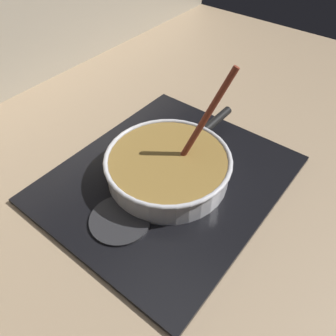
% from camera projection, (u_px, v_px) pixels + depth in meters
% --- Properties ---
extents(ground, '(2.40, 1.60, 0.04)m').
position_uv_depth(ground, '(184.00, 264.00, 0.68)').
color(ground, '#9E8466').
extents(hob_plate, '(0.56, 0.48, 0.01)m').
position_uv_depth(hob_plate, '(168.00, 179.00, 0.82)').
color(hob_plate, black).
rests_on(hob_plate, ground).
extents(burner_ring, '(0.17, 0.17, 0.01)m').
position_uv_depth(burner_ring, '(168.00, 176.00, 0.81)').
color(burner_ring, '#592D0C').
rests_on(burner_ring, hob_plate).
extents(spare_burner, '(0.13, 0.13, 0.01)m').
position_uv_depth(spare_burner, '(120.00, 220.00, 0.72)').
color(spare_burner, '#262628').
rests_on(spare_burner, hob_plate).
extents(cooking_pan, '(0.41, 0.30, 0.27)m').
position_uv_depth(cooking_pan, '(168.00, 166.00, 0.79)').
color(cooking_pan, silver).
rests_on(cooking_pan, hob_plate).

